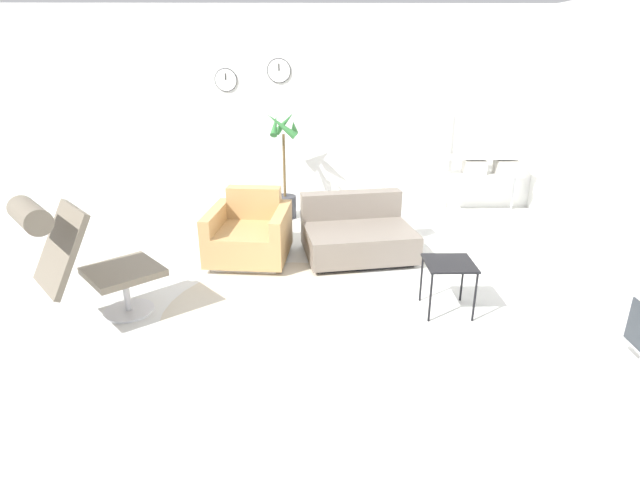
# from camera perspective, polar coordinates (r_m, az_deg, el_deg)

# --- Properties ---
(ground_plane) EXTENTS (12.00, 12.00, 0.00)m
(ground_plane) POSITION_cam_1_polar(r_m,az_deg,el_deg) (4.79, -1.60, -6.86)
(ground_plane) COLOR silver
(wall_back) EXTENTS (12.00, 0.09, 2.80)m
(wall_back) POSITION_cam_1_polar(r_m,az_deg,el_deg) (7.28, -1.44, 14.39)
(wall_back) COLOR silver
(wall_back) RESTS_ON ground_plane
(round_rug) EXTENTS (2.26, 2.26, 0.01)m
(round_rug) POSITION_cam_1_polar(r_m,az_deg,el_deg) (4.58, -3.72, -8.23)
(round_rug) COLOR #BCB29E
(round_rug) RESTS_ON ground_plane
(lounge_chair) EXTENTS (1.13, 1.09, 1.16)m
(lounge_chair) POSITION_cam_1_polar(r_m,az_deg,el_deg) (4.54, -25.99, -1.12)
(lounge_chair) COLOR #BCBCC1
(lounge_chair) RESTS_ON ground_plane
(armchair_red) EXTENTS (0.94, 0.96, 0.76)m
(armchair_red) POSITION_cam_1_polar(r_m,az_deg,el_deg) (5.65, -8.02, 0.50)
(armchair_red) COLOR silver
(armchair_red) RESTS_ON ground_plane
(couch_low) EXTENTS (1.33, 1.12, 0.67)m
(couch_low) POSITION_cam_1_polar(r_m,az_deg,el_deg) (5.74, 4.24, 0.53)
(couch_low) COLOR black
(couch_low) RESTS_ON ground_plane
(side_table) EXTENTS (0.43, 0.43, 0.48)m
(side_table) POSITION_cam_1_polar(r_m,az_deg,el_deg) (4.56, 14.54, -3.10)
(side_table) COLOR black
(side_table) RESTS_ON ground_plane
(potted_plant) EXTENTS (0.43, 0.43, 1.49)m
(potted_plant) POSITION_cam_1_polar(r_m,az_deg,el_deg) (6.96, -4.05, 6.78)
(potted_plant) COLOR #333338
(potted_plant) RESTS_ON ground_plane
(shelf_unit) EXTENTS (1.21, 0.28, 1.62)m
(shelf_unit) POSITION_cam_1_polar(r_m,az_deg,el_deg) (7.47, 18.28, 8.37)
(shelf_unit) COLOR #BCBCC1
(shelf_unit) RESTS_ON ground_plane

